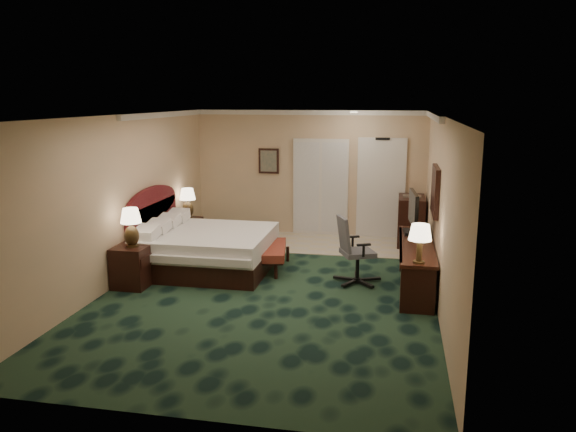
% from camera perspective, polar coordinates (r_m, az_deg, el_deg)
% --- Properties ---
extents(floor, '(5.00, 7.50, 0.00)m').
position_cam_1_polar(floor, '(8.97, -1.58, -7.36)').
color(floor, black).
rests_on(floor, ground).
extents(ceiling, '(5.00, 7.50, 0.00)m').
position_cam_1_polar(ceiling, '(8.46, -1.69, 10.15)').
color(ceiling, white).
rests_on(ceiling, wall_back).
extents(wall_back, '(5.00, 0.00, 2.70)m').
position_cam_1_polar(wall_back, '(12.25, 2.20, 4.38)').
color(wall_back, tan).
rests_on(wall_back, ground).
extents(wall_front, '(5.00, 0.00, 2.70)m').
position_cam_1_polar(wall_front, '(5.13, -10.85, -6.63)').
color(wall_front, tan).
rests_on(wall_front, ground).
extents(wall_left, '(0.00, 7.50, 2.70)m').
position_cam_1_polar(wall_left, '(9.47, -16.57, 1.64)').
color(wall_left, tan).
rests_on(wall_left, ground).
extents(wall_right, '(0.00, 7.50, 2.70)m').
position_cam_1_polar(wall_right, '(8.44, 15.18, 0.49)').
color(wall_right, tan).
rests_on(wall_right, ground).
extents(crown_molding, '(5.00, 7.50, 0.10)m').
position_cam_1_polar(crown_molding, '(8.47, -1.69, 9.82)').
color(crown_molding, silver).
rests_on(crown_molding, wall_back).
extents(tile_patch, '(3.20, 1.70, 0.01)m').
position_cam_1_polar(tile_patch, '(11.58, 5.91, -2.91)').
color(tile_patch, beige).
rests_on(tile_patch, ground).
extents(headboard, '(0.12, 2.00, 1.40)m').
position_cam_1_polar(headboard, '(10.45, -13.56, -0.90)').
color(headboard, '#440712').
rests_on(headboard, ground).
extents(entry_door, '(1.02, 0.06, 2.18)m').
position_cam_1_polar(entry_door, '(12.13, 9.43, 2.72)').
color(entry_door, silver).
rests_on(entry_door, ground).
extents(closet_doors, '(1.20, 0.06, 2.10)m').
position_cam_1_polar(closet_doors, '(12.22, 3.32, 2.93)').
color(closet_doors, silver).
rests_on(closet_doors, ground).
extents(wall_art, '(0.45, 0.06, 0.55)m').
position_cam_1_polar(wall_art, '(12.35, -1.97, 5.61)').
color(wall_art, '#485B53').
rests_on(wall_art, wall_back).
extents(wall_mirror, '(0.05, 0.95, 0.75)m').
position_cam_1_polar(wall_mirror, '(8.99, 14.73, 2.50)').
color(wall_mirror, white).
rests_on(wall_mirror, wall_right).
extents(bed, '(2.14, 1.99, 0.68)m').
position_cam_1_polar(bed, '(9.95, -8.09, -3.47)').
color(bed, white).
rests_on(bed, ground).
extents(nightstand_near, '(0.53, 0.61, 0.66)m').
position_cam_1_polar(nightstand_near, '(9.31, -15.49, -4.93)').
color(nightstand_near, black).
rests_on(nightstand_near, ground).
extents(nightstand_far, '(0.44, 0.50, 0.54)m').
position_cam_1_polar(nightstand_far, '(11.69, -9.95, -1.54)').
color(nightstand_far, black).
rests_on(nightstand_far, ground).
extents(lamp_near, '(0.39, 0.39, 0.62)m').
position_cam_1_polar(lamp_near, '(9.12, -15.63, -1.14)').
color(lamp_near, '#311E14').
rests_on(lamp_near, nightstand_near).
extents(lamp_far, '(0.39, 0.39, 0.61)m').
position_cam_1_polar(lamp_far, '(11.62, -10.15, 1.29)').
color(lamp_far, '#311E14').
rests_on(lamp_far, nightstand_far).
extents(bed_bench, '(0.64, 1.29, 0.42)m').
position_cam_1_polar(bed_bench, '(9.88, -1.54, -4.24)').
color(bed_bench, maroon).
rests_on(bed_bench, ground).
extents(desk, '(0.53, 2.46, 0.71)m').
position_cam_1_polar(desk, '(9.17, 12.83, -4.89)').
color(desk, black).
rests_on(desk, ground).
extents(tv, '(0.16, 0.92, 0.71)m').
position_cam_1_polar(tv, '(9.65, 12.60, 0.31)').
color(tv, black).
rests_on(tv, desk).
extents(desk_lamp, '(0.34, 0.34, 0.56)m').
position_cam_1_polar(desk_lamp, '(7.96, 13.24, -2.74)').
color(desk_lamp, '#311E14').
rests_on(desk_lamp, desk).
extents(desk_chair, '(0.84, 0.82, 1.11)m').
position_cam_1_polar(desk_chair, '(9.14, 7.11, -3.42)').
color(desk_chair, '#555555').
rests_on(desk_chair, ground).
extents(minibar, '(0.52, 0.94, 0.99)m').
position_cam_1_polar(minibar, '(11.72, 12.38, -0.48)').
color(minibar, black).
rests_on(minibar, ground).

